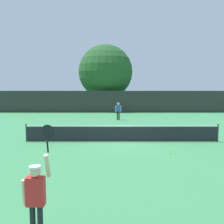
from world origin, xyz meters
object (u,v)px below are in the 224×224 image
(parked_car_mid, at_px, (162,102))
(tennis_ball, at_px, (171,153))
(player_receiving, at_px, (119,109))
(parked_car_near, at_px, (134,103))
(player_serving, at_px, (37,192))
(large_tree, at_px, (106,72))
(parked_car_far, at_px, (186,102))

(parked_car_mid, bearing_deg, tennis_ball, -103.84)
(player_receiving, height_order, parked_car_near, parked_car_near)
(player_receiving, distance_m, tennis_ball, 12.68)
(player_serving, xyz_separation_m, large_tree, (0.73, 30.41, 3.94))
(parked_car_mid, bearing_deg, parked_car_near, -162.03)
(player_receiving, height_order, parked_car_mid, parked_car_mid)
(tennis_ball, height_order, large_tree, large_tree)
(tennis_ball, xyz_separation_m, large_tree, (-3.75, 22.98, 5.03))
(parked_car_mid, bearing_deg, large_tree, -159.70)
(player_receiving, bearing_deg, tennis_ball, 100.41)
(tennis_ball, height_order, parked_car_near, parked_car_near)
(player_serving, distance_m, parked_car_mid, 35.32)
(large_tree, height_order, parked_car_near, large_tree)
(tennis_ball, bearing_deg, large_tree, 99.26)
(player_serving, xyz_separation_m, parked_car_near, (4.54, 32.38, -0.34))
(tennis_ball, relative_size, parked_car_mid, 0.02)
(player_receiving, bearing_deg, large_tree, -82.11)
(player_receiving, height_order, parked_car_far, parked_car_far)
(parked_car_mid, bearing_deg, parked_car_far, 9.77)
(tennis_ball, distance_m, parked_car_mid, 27.12)
(player_receiving, bearing_deg, parked_car_far, -124.58)
(player_serving, height_order, player_receiving, player_serving)
(player_receiving, height_order, tennis_ball, player_receiving)
(tennis_ball, bearing_deg, player_receiving, 100.41)
(tennis_ball, relative_size, large_tree, 0.01)
(large_tree, distance_m, parked_car_mid, 9.97)
(large_tree, distance_m, parked_car_near, 6.06)
(player_serving, xyz_separation_m, player_receiving, (2.19, 19.87, -0.11))
(tennis_ball, xyz_separation_m, parked_car_near, (0.06, 24.95, 0.74))
(player_receiving, relative_size, parked_car_near, 0.38)
(player_receiving, xyz_separation_m, parked_car_mid, (6.71, 14.31, -0.24))
(parked_car_near, bearing_deg, parked_car_far, 12.09)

